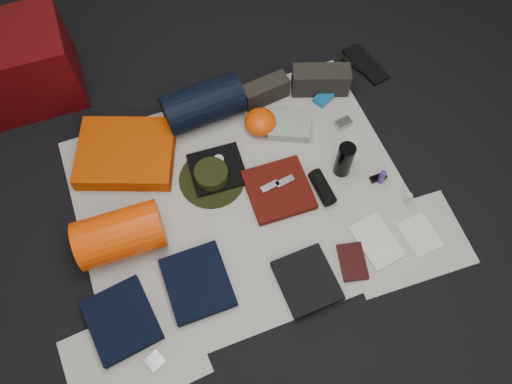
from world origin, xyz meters
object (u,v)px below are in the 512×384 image
object	(u,v)px
navy_duffel	(203,104)
compact_camera	(343,123)
stuff_sack	(120,235)
paperback_book	(352,262)
sleeping_pad	(126,153)
red_cabinet	(23,65)
water_bottle	(344,160)

from	to	relation	value
navy_duffel	compact_camera	distance (m)	0.75
stuff_sack	compact_camera	bearing A→B (deg)	11.07
compact_camera	paperback_book	distance (m)	0.78
compact_camera	sleeping_pad	bearing A→B (deg)	161.08
stuff_sack	paperback_book	bearing A→B (deg)	-25.96
red_cabinet	water_bottle	world-z (taller)	red_cabinet
sleeping_pad	paperback_book	size ratio (longest dim) A/B	2.67
stuff_sack	compact_camera	world-z (taller)	stuff_sack
sleeping_pad	navy_duffel	bearing A→B (deg)	12.97
stuff_sack	water_bottle	world-z (taller)	stuff_sack
sleeping_pad	compact_camera	world-z (taller)	sleeping_pad
sleeping_pad	paperback_book	distance (m)	1.26
navy_duffel	paperback_book	world-z (taller)	navy_duffel
stuff_sack	water_bottle	bearing A→B (deg)	-0.13
sleeping_pad	navy_duffel	distance (m)	0.47
sleeping_pad	paperback_book	bearing A→B (deg)	-48.04
paperback_book	water_bottle	bearing A→B (deg)	83.99
red_cabinet	water_bottle	distance (m)	1.74
water_bottle	compact_camera	world-z (taller)	water_bottle
sleeping_pad	navy_duffel	size ratio (longest dim) A/B	1.17
red_cabinet	sleeping_pad	world-z (taller)	red_cabinet
red_cabinet	stuff_sack	xyz separation A→B (m)	(0.23, -1.07, -0.09)
red_cabinet	water_bottle	bearing A→B (deg)	-36.52
red_cabinet	stuff_sack	distance (m)	1.10
paperback_book	compact_camera	bearing A→B (deg)	81.18
red_cabinet	navy_duffel	xyz separation A→B (m)	(0.82, -0.50, -0.10)
sleeping_pad	compact_camera	distance (m)	1.15
navy_duffel	paperback_book	xyz separation A→B (m)	(0.38, -1.04, -0.10)
red_cabinet	stuff_sack	world-z (taller)	red_cabinet
stuff_sack	compact_camera	size ratio (longest dim) A/B	4.58
sleeping_pad	paperback_book	xyz separation A→B (m)	(0.84, -0.93, -0.03)
red_cabinet	paperback_book	distance (m)	1.97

